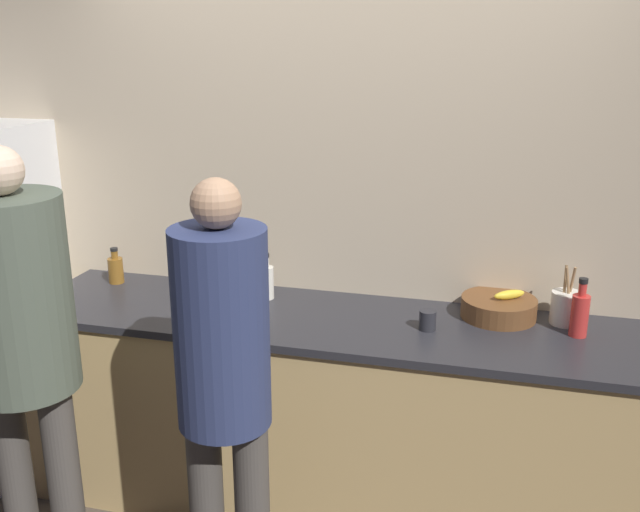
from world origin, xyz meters
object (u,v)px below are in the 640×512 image
(utensil_crock, at_px, (566,307))
(bottle_red, at_px, (580,313))
(person_left, at_px, (20,328))
(person_center, at_px, (223,374))
(fruit_bowl, at_px, (499,307))
(bottle_amber, at_px, (116,269))
(bottle_clear, at_px, (266,281))
(cup_black, at_px, (428,320))

(utensil_crock, xyz_separation_m, bottle_red, (0.04, -0.12, 0.02))
(person_left, distance_m, person_center, 0.81)
(person_center, xyz_separation_m, fruit_bowl, (0.92, 0.91, -0.00))
(person_left, bearing_deg, bottle_amber, 98.25)
(person_left, distance_m, fruit_bowl, 1.95)
(person_center, bearing_deg, bottle_amber, 136.45)
(fruit_bowl, xyz_separation_m, bottle_clear, (-1.06, -0.04, 0.04))
(bottle_red, height_order, cup_black, bottle_red)
(bottle_red, relative_size, bottle_clear, 1.14)
(bottle_amber, bearing_deg, cup_black, -7.16)
(fruit_bowl, relative_size, bottle_clear, 1.48)
(person_left, xyz_separation_m, cup_black, (1.44, 0.70, -0.10))
(bottle_amber, distance_m, bottle_red, 2.17)
(person_center, relative_size, bottle_amber, 9.45)
(bottle_amber, bearing_deg, bottle_red, -2.69)
(fruit_bowl, bearing_deg, cup_black, -142.92)
(person_left, height_order, utensil_crock, person_left)
(utensil_crock, height_order, bottle_amber, utensil_crock)
(bottle_amber, height_order, cup_black, bottle_amber)
(bottle_amber, xyz_separation_m, bottle_clear, (0.79, -0.02, 0.02))
(person_left, relative_size, bottle_clear, 8.10)
(person_center, height_order, bottle_clear, person_center)
(person_center, relative_size, bottle_red, 6.82)
(fruit_bowl, distance_m, bottle_amber, 1.85)
(fruit_bowl, xyz_separation_m, utensil_crock, (0.28, 0.00, 0.03))
(person_left, distance_m, bottle_clear, 1.11)
(person_left, relative_size, cup_black, 21.09)
(utensil_crock, xyz_separation_m, cup_black, (-0.56, -0.22, -0.03))
(person_center, xyz_separation_m, utensil_crock, (1.19, 0.91, 0.02))
(utensil_crock, bearing_deg, cup_black, -158.83)
(bottle_amber, relative_size, bottle_red, 0.72)
(bottle_red, xyz_separation_m, bottle_clear, (-1.38, 0.08, -0.01))
(person_center, distance_m, bottle_clear, 0.88)
(bottle_red, bearing_deg, fruit_bowl, 159.38)
(person_left, bearing_deg, fruit_bowl, 28.11)
(fruit_bowl, distance_m, cup_black, 0.36)
(bottle_clear, bearing_deg, cup_black, -13.06)
(person_center, xyz_separation_m, bottle_red, (1.24, 0.79, 0.05))
(bottle_amber, height_order, bottle_red, bottle_red)
(bottle_amber, xyz_separation_m, cup_black, (1.57, -0.20, -0.03))
(cup_black, bearing_deg, bottle_clear, 166.94)
(utensil_crock, xyz_separation_m, bottle_amber, (-2.13, -0.02, -0.00))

